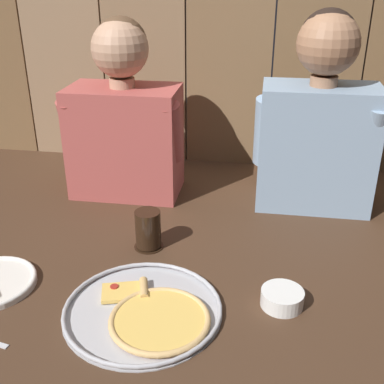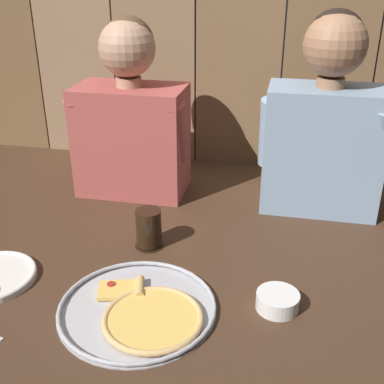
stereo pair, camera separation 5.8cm
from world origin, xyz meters
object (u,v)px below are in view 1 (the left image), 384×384
at_px(drinking_glass, 148,230).
at_px(dipping_bowl, 282,297).
at_px(diner_right, 319,120).
at_px(diner_left, 124,118).
at_px(pizza_tray, 148,312).

height_order(drinking_glass, dipping_bowl, drinking_glass).
bearing_deg(diner_right, drinking_glass, -143.15).
height_order(diner_left, diner_right, diner_right).
bearing_deg(dipping_bowl, diner_right, 79.90).
height_order(dipping_bowl, diner_right, diner_right).
relative_size(drinking_glass, dipping_bowl, 1.11).
relative_size(pizza_tray, diner_right, 0.60).
bearing_deg(drinking_glass, pizza_tray, -76.81).
xyz_separation_m(drinking_glass, diner_left, (-0.15, 0.34, 0.21)).
relative_size(pizza_tray, dipping_bowl, 3.65).
xyz_separation_m(drinking_glass, dipping_bowl, (0.36, -0.20, -0.03)).
bearing_deg(pizza_tray, drinking_glass, 103.19).
xyz_separation_m(pizza_tray, drinking_glass, (-0.07, 0.28, 0.04)).
bearing_deg(drinking_glass, diner_left, 114.12).
relative_size(pizza_tray, diner_left, 0.63).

